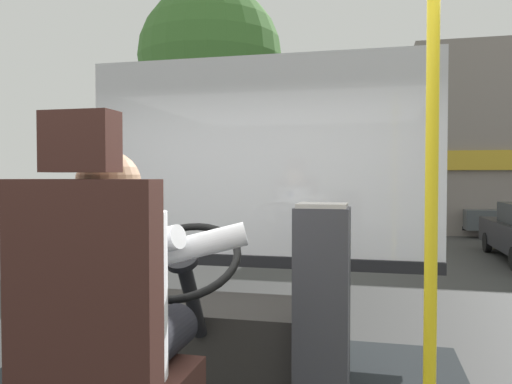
# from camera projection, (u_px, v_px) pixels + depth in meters

# --- Properties ---
(ground) EXTENTS (18.00, 44.00, 0.06)m
(ground) POSITION_uv_depth(u_px,v_px,m) (334.00, 265.00, 10.57)
(ground) COLOR #373737
(driver_seat) EXTENTS (0.48, 0.48, 1.30)m
(driver_seat) POSITION_uv_depth(u_px,v_px,m) (101.00, 352.00, 1.60)
(driver_seat) COLOR black
(driver_seat) RESTS_ON bus_floor
(bus_driver) EXTENTS (0.79, 0.58, 0.75)m
(bus_driver) POSITION_uv_depth(u_px,v_px,m) (117.00, 293.00, 1.70)
(bus_driver) COLOR black
(bus_driver) RESTS_ON driver_seat
(steering_console) EXTENTS (1.10, 1.05, 0.88)m
(steering_console) POSITION_uv_depth(u_px,v_px,m) (216.00, 336.00, 2.78)
(steering_console) COLOR #282623
(steering_console) RESTS_ON bus_floor
(handrail_pole) EXTENTS (0.04, 0.04, 1.90)m
(handrail_pole) POSITION_uv_depth(u_px,v_px,m) (431.00, 221.00, 1.72)
(handrail_pole) COLOR yellow
(handrail_pole) RESTS_ON bus_floor
(fare_box) EXTENTS (0.25, 0.22, 0.98)m
(fare_box) POSITION_uv_depth(u_px,v_px,m) (322.00, 309.00, 2.35)
(fare_box) COLOR #333338
(fare_box) RESTS_ON bus_floor
(windshield_panel) EXTENTS (2.50, 0.08, 1.48)m
(windshield_panel) POSITION_uv_depth(u_px,v_px,m) (258.00, 185.00, 3.53)
(windshield_panel) COLOR silver
(street_tree) EXTENTS (3.27, 3.27, 6.16)m
(street_tree) POSITION_uv_depth(u_px,v_px,m) (211.00, 61.00, 11.50)
(street_tree) COLOR #4C3828
(street_tree) RESTS_ON ground
(parked_car_charcoal) EXTENTS (1.97, 4.48, 1.30)m
(parked_car_charcoal) POSITION_uv_depth(u_px,v_px,m) (486.00, 212.00, 16.74)
(parked_car_charcoal) COLOR #474C51
(parked_car_charcoal) RESTS_ON ground
(parked_car_silver) EXTENTS (1.77, 3.90, 1.28)m
(parked_car_silver) POSITION_uv_depth(u_px,v_px,m) (463.00, 204.00, 21.68)
(parked_car_silver) COLOR silver
(parked_car_silver) RESTS_ON ground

